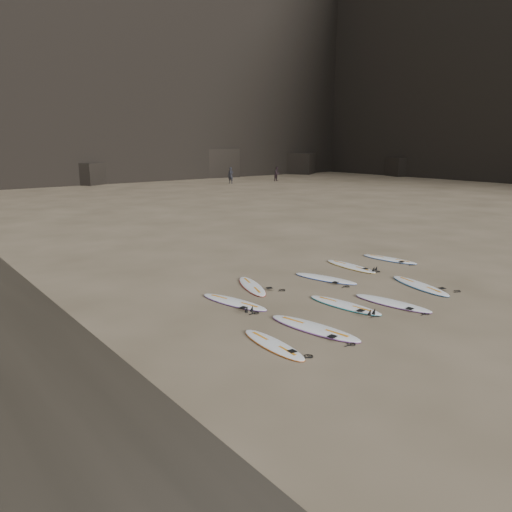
{
  "coord_description": "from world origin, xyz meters",
  "views": [
    {
      "loc": [
        -10.96,
        -9.16,
        4.75
      ],
      "look_at": [
        -2.43,
        1.79,
        1.5
      ],
      "focal_mm": 35.0,
      "sensor_mm": 36.0,
      "label": 1
    }
  ],
  "objects_px": {
    "surfboard_7": "(325,278)",
    "surfboard_0": "(273,344)",
    "surfboard_3": "(392,303)",
    "person_a": "(231,175)",
    "surfboard_2": "(344,305)",
    "surfboard_4": "(420,285)",
    "surfboard_9": "(389,259)",
    "surfboard_5": "(234,302)",
    "surfboard_6": "(252,286)",
    "surfboard_1": "(314,328)",
    "person_b": "(277,174)",
    "surfboard_8": "(351,266)"
  },
  "relations": [
    {
      "from": "surfboard_1",
      "to": "surfboard_8",
      "type": "bearing_deg",
      "value": 23.81
    },
    {
      "from": "surfboard_1",
      "to": "surfboard_2",
      "type": "bearing_deg",
      "value": 11.31
    },
    {
      "from": "surfboard_1",
      "to": "surfboard_9",
      "type": "distance_m",
      "value": 8.51
    },
    {
      "from": "surfboard_3",
      "to": "person_a",
      "type": "relative_size",
      "value": 1.39
    },
    {
      "from": "surfboard_1",
      "to": "surfboard_7",
      "type": "height_order",
      "value": "surfboard_1"
    },
    {
      "from": "surfboard_2",
      "to": "surfboard_4",
      "type": "bearing_deg",
      "value": -9.96
    },
    {
      "from": "surfboard_4",
      "to": "surfboard_9",
      "type": "bearing_deg",
      "value": 66.82
    },
    {
      "from": "surfboard_1",
      "to": "surfboard_7",
      "type": "relative_size",
      "value": 1.15
    },
    {
      "from": "surfboard_0",
      "to": "surfboard_3",
      "type": "distance_m",
      "value": 4.73
    },
    {
      "from": "surfboard_0",
      "to": "person_a",
      "type": "height_order",
      "value": "person_a"
    },
    {
      "from": "surfboard_5",
      "to": "surfboard_6",
      "type": "relative_size",
      "value": 1.05
    },
    {
      "from": "surfboard_2",
      "to": "surfboard_8",
      "type": "bearing_deg",
      "value": 32.55
    },
    {
      "from": "surfboard_3",
      "to": "surfboard_4",
      "type": "bearing_deg",
      "value": 5.48
    },
    {
      "from": "surfboard_3",
      "to": "surfboard_5",
      "type": "relative_size",
      "value": 1.0
    },
    {
      "from": "surfboard_6",
      "to": "surfboard_1",
      "type": "bearing_deg",
      "value": -83.82
    },
    {
      "from": "surfboard_9",
      "to": "person_a",
      "type": "relative_size",
      "value": 1.34
    },
    {
      "from": "surfboard_6",
      "to": "person_a",
      "type": "bearing_deg",
      "value": 76.68
    },
    {
      "from": "surfboard_7",
      "to": "surfboard_2",
      "type": "bearing_deg",
      "value": -140.26
    },
    {
      "from": "surfboard_4",
      "to": "surfboard_7",
      "type": "distance_m",
      "value": 3.13
    },
    {
      "from": "surfboard_0",
      "to": "surfboard_8",
      "type": "height_order",
      "value": "surfboard_8"
    },
    {
      "from": "surfboard_7",
      "to": "surfboard_3",
      "type": "bearing_deg",
      "value": -112.65
    },
    {
      "from": "surfboard_7",
      "to": "person_a",
      "type": "distance_m",
      "value": 39.23
    },
    {
      "from": "surfboard_9",
      "to": "surfboard_4",
      "type": "bearing_deg",
      "value": -135.97
    },
    {
      "from": "surfboard_8",
      "to": "person_b",
      "type": "distance_m",
      "value": 40.44
    },
    {
      "from": "surfboard_3",
      "to": "surfboard_7",
      "type": "relative_size",
      "value": 1.03
    },
    {
      "from": "surfboard_0",
      "to": "surfboard_9",
      "type": "xyz_separation_m",
      "value": [
        9.22,
        3.72,
        0.0
      ]
    },
    {
      "from": "surfboard_2",
      "to": "person_b",
      "type": "distance_m",
      "value": 44.99
    },
    {
      "from": "surfboard_4",
      "to": "surfboard_8",
      "type": "xyz_separation_m",
      "value": [
        0.16,
        3.16,
        -0.0
      ]
    },
    {
      "from": "surfboard_5",
      "to": "person_b",
      "type": "xyz_separation_m",
      "value": [
        29.92,
        33.35,
        0.78
      ]
    },
    {
      "from": "surfboard_8",
      "to": "person_a",
      "type": "distance_m",
      "value": 37.72
    },
    {
      "from": "surfboard_1",
      "to": "surfboard_7",
      "type": "xyz_separation_m",
      "value": [
        3.61,
        3.14,
        -0.01
      ]
    },
    {
      "from": "surfboard_3",
      "to": "surfboard_9",
      "type": "bearing_deg",
      "value": 29.43
    },
    {
      "from": "person_a",
      "to": "surfboard_6",
      "type": "bearing_deg",
      "value": -57.37
    },
    {
      "from": "surfboard_7",
      "to": "surfboard_0",
      "type": "bearing_deg",
      "value": -162.98
    },
    {
      "from": "surfboard_4",
      "to": "surfboard_5",
      "type": "bearing_deg",
      "value": 171.98
    },
    {
      "from": "surfboard_8",
      "to": "person_b",
      "type": "relative_size",
      "value": 1.48
    },
    {
      "from": "person_b",
      "to": "surfboard_9",
      "type": "bearing_deg",
      "value": -135.92
    },
    {
      "from": "surfboard_1",
      "to": "surfboard_9",
      "type": "xyz_separation_m",
      "value": [
        7.73,
        3.57,
        -0.01
      ]
    },
    {
      "from": "surfboard_2",
      "to": "surfboard_9",
      "type": "xyz_separation_m",
      "value": [
        5.74,
        2.79,
        -0.0
      ]
    },
    {
      "from": "surfboard_2",
      "to": "surfboard_5",
      "type": "distance_m",
      "value": 3.25
    },
    {
      "from": "surfboard_2",
      "to": "surfboard_4",
      "type": "relative_size",
      "value": 0.95
    },
    {
      "from": "surfboard_2",
      "to": "surfboard_4",
      "type": "height_order",
      "value": "surfboard_4"
    },
    {
      "from": "surfboard_0",
      "to": "surfboard_6",
      "type": "distance_m",
      "value": 4.83
    },
    {
      "from": "surfboard_7",
      "to": "surfboard_9",
      "type": "distance_m",
      "value": 4.14
    },
    {
      "from": "surfboard_4",
      "to": "surfboard_7",
      "type": "height_order",
      "value": "surfboard_4"
    },
    {
      "from": "person_b",
      "to": "person_a",
      "type": "bearing_deg",
      "value": 161.55
    },
    {
      "from": "surfboard_4",
      "to": "surfboard_6",
      "type": "bearing_deg",
      "value": 156.87
    },
    {
      "from": "person_a",
      "to": "person_b",
      "type": "height_order",
      "value": "person_a"
    },
    {
      "from": "surfboard_9",
      "to": "surfboard_8",
      "type": "bearing_deg",
      "value": 166.73
    },
    {
      "from": "surfboard_1",
      "to": "surfboard_4",
      "type": "height_order",
      "value": "surfboard_1"
    }
  ]
}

